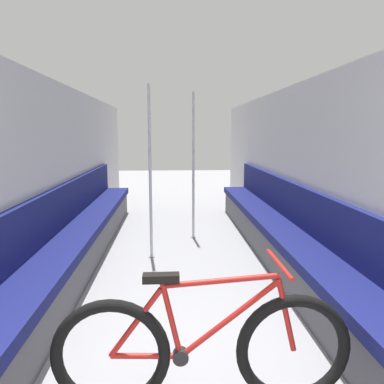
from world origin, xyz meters
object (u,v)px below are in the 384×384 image
bench_seat_row_left (79,239)px  bench_seat_row_right (280,236)px  grab_pole_near (193,169)px  bicycle (203,350)px  grab_pole_far (150,176)px

bench_seat_row_left → bench_seat_row_right: (2.43, 0.00, 0.00)m
bench_seat_row_right → grab_pole_near: (-1.00, 1.08, 0.72)m
bicycle → grab_pole_near: 3.57m
grab_pole_near → grab_pole_far: bearing=-124.0°
grab_pole_near → grab_pole_far: 1.04m
bicycle → grab_pole_far: grab_pole_far is taller
bench_seat_row_right → bicycle: 2.68m
bench_seat_row_right → grab_pole_far: grab_pole_far is taller
bench_seat_row_left → bicycle: (1.27, -2.42, 0.03)m
bicycle → grab_pole_near: size_ratio=0.80×
bicycle → grab_pole_far: size_ratio=0.80×
bicycle → grab_pole_far: bearing=115.2°
bicycle → grab_pole_near: grab_pole_near is taller
bicycle → bench_seat_row_right: bearing=80.6°
bench_seat_row_left → grab_pole_far: grab_pole_far is taller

